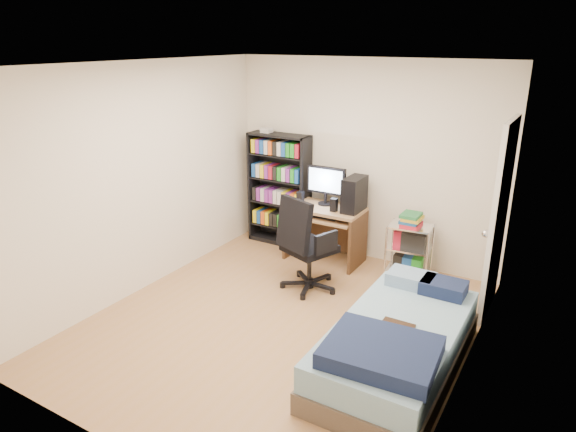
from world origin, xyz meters
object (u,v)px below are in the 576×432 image
Objects in this scene: office_chair at (306,260)px; bed at (396,345)px; media_shelf at (279,188)px; computer_desk at (334,212)px.

office_chair is 1.68m from bed.
media_shelf is 3.16m from bed.
bed is at bearing -50.68° from computer_desk.
bed is (1.39, -0.94, -0.11)m from office_chair.
office_chair is at bearing 146.05° from bed.
media_shelf is 1.51m from office_chair.
bed is at bearing -39.70° from media_shelf.
media_shelf reaches higher than bed.
office_chair is (0.09, -0.87, -0.30)m from computer_desk.
computer_desk is (0.91, -0.18, -0.13)m from media_shelf.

